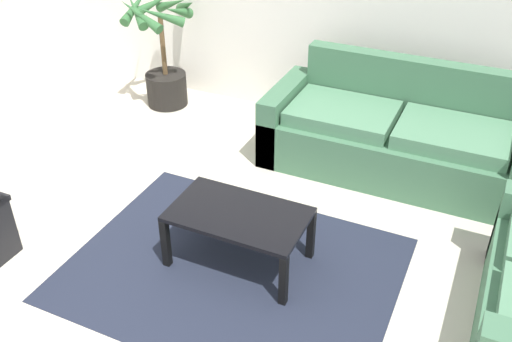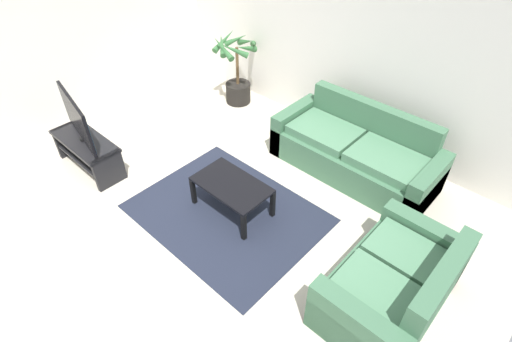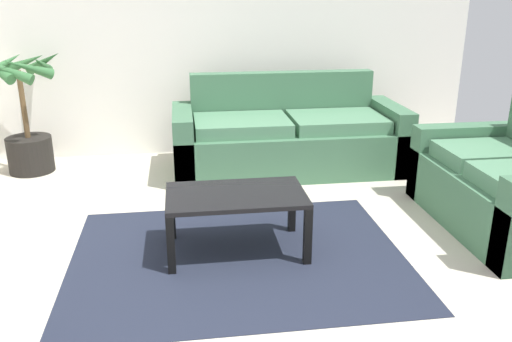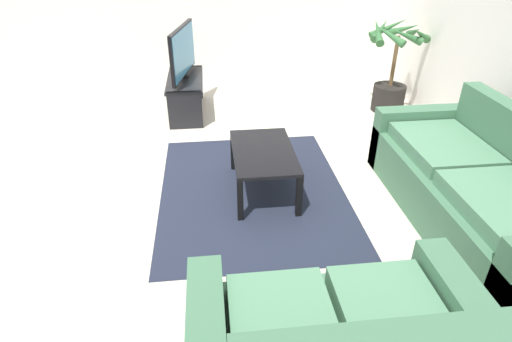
% 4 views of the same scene
% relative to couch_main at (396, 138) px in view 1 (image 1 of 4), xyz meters
% --- Properties ---
extents(ground_plane, '(6.60, 6.60, 0.00)m').
position_rel_couch_main_xyz_m(ground_plane, '(-0.91, -2.28, -0.30)').
color(ground_plane, beige).
extents(couch_main, '(2.20, 0.90, 0.90)m').
position_rel_couch_main_xyz_m(couch_main, '(0.00, 0.00, 0.00)').
color(couch_main, '#3F6B4C').
rests_on(couch_main, ground).
extents(coffee_table, '(0.92, 0.55, 0.42)m').
position_rel_couch_main_xyz_m(coffee_table, '(-0.68, -1.65, 0.06)').
color(coffee_table, black).
rests_on(coffee_table, ground).
extents(area_rug, '(2.20, 1.70, 0.01)m').
position_rel_couch_main_xyz_m(area_rug, '(-0.68, -1.75, -0.30)').
color(area_rug, '#1E2333').
rests_on(area_rug, ground).
extents(potted_palm, '(0.78, 0.78, 1.17)m').
position_rel_couch_main_xyz_m(potted_palm, '(-2.48, 0.26, 0.19)').
color(potted_palm, black).
rests_on(potted_palm, ground).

